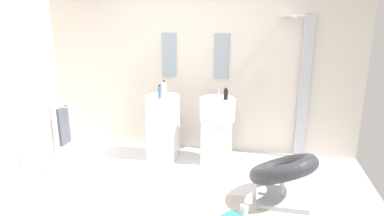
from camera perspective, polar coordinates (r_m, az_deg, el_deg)
name	(u,v)px	position (r m, az deg, el deg)	size (l,w,h in m)	color
ground_plane	(170,201)	(4.10, -3.63, -15.15)	(4.80, 3.60, 0.04)	silver
rear_partition	(196,66)	(5.20, 0.66, 7.04)	(4.80, 0.10, 2.60)	beige
pedestal_sink_left	(163,124)	(5.00, -4.82, -2.66)	(0.49, 0.49, 1.03)	white
pedestal_sink_right	(217,127)	(4.85, 4.17, -3.21)	(0.49, 0.49, 1.03)	white
vanity_mirror_left	(169,55)	(5.19, -3.79, 8.77)	(0.22, 0.03, 0.65)	#8C9EA8
vanity_mirror_right	(222,56)	(5.05, 4.96, 8.55)	(0.22, 0.03, 0.65)	#8C9EA8
shower_column	(303,86)	(5.08, 18.01, 3.54)	(0.49, 0.24, 2.05)	#B7BABF
lounge_chair	(283,173)	(4.02, 14.90, -10.38)	(1.10, 1.10, 0.65)	#B7BABF
towel_rack	(62,127)	(4.79, -20.82, -3.01)	(0.37, 0.22, 0.95)	#B7BABF
area_rug	(226,210)	(3.90, 5.71, -16.61)	(1.08, 0.67, 0.01)	beige
coffee_mug	(244,209)	(3.84, 8.68, -16.31)	(0.09, 0.09, 0.10)	white
soap_bottle_blue	(160,92)	(4.72, -5.37, 2.67)	(0.05, 0.05, 0.19)	#4C72B7
soap_bottle_black	(226,94)	(4.66, 5.65, 2.30)	(0.06, 0.06, 0.16)	black
soap_bottle_clear	(164,87)	(5.02, -4.65, 3.47)	(0.06, 0.06, 0.19)	silver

